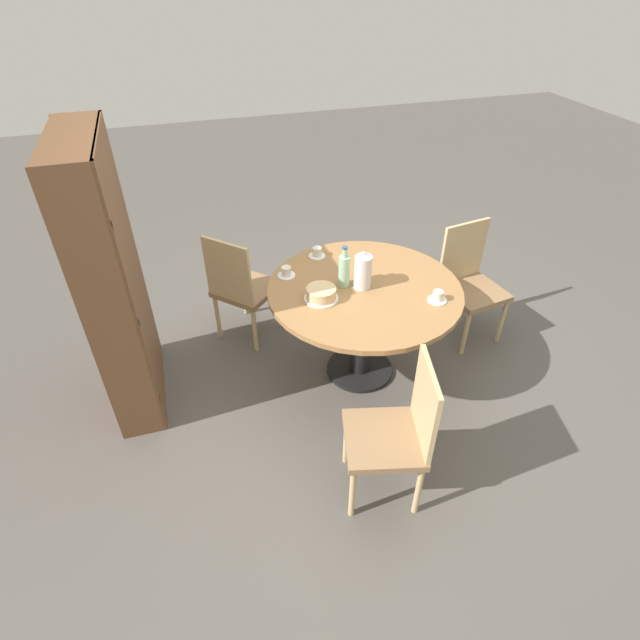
{
  "coord_description": "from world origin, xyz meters",
  "views": [
    {
      "loc": [
        -2.55,
        1.09,
        2.57
      ],
      "look_at": [
        0.0,
        0.31,
        0.55
      ],
      "focal_mm": 28.0,
      "sensor_mm": 36.0,
      "label": 1
    }
  ],
  "objects_px": {
    "water_bottle": "(344,270)",
    "chair_a": "(397,431)",
    "cup_c": "(317,253)",
    "chair_b": "(470,281)",
    "cup_b": "(286,272)",
    "cup_a": "(438,297)",
    "chair_c": "(241,286)",
    "coffee_pot": "(363,271)",
    "cake_main": "(321,294)",
    "bookshelf": "(118,287)"
  },
  "relations": [
    {
      "from": "chair_b",
      "to": "cup_c",
      "type": "height_order",
      "value": "chair_b"
    },
    {
      "from": "coffee_pot",
      "to": "bookshelf",
      "type": "bearing_deg",
      "value": 80.39
    },
    {
      "from": "cake_main",
      "to": "cup_c",
      "type": "relative_size",
      "value": 1.81
    },
    {
      "from": "chair_a",
      "to": "cup_b",
      "type": "height_order",
      "value": "chair_a"
    },
    {
      "from": "chair_a",
      "to": "cake_main",
      "type": "xyz_separation_m",
      "value": [
        0.94,
        0.14,
        0.31
      ]
    },
    {
      "from": "chair_c",
      "to": "coffee_pot",
      "type": "distance_m",
      "value": 1.05
    },
    {
      "from": "coffee_pot",
      "to": "cake_main",
      "type": "distance_m",
      "value": 0.32
    },
    {
      "from": "chair_b",
      "to": "cup_c",
      "type": "relative_size",
      "value": 7.5
    },
    {
      "from": "bookshelf",
      "to": "cup_b",
      "type": "height_order",
      "value": "bookshelf"
    },
    {
      "from": "chair_a",
      "to": "chair_c",
      "type": "height_order",
      "value": "same"
    },
    {
      "from": "coffee_pot",
      "to": "cup_c",
      "type": "height_order",
      "value": "coffee_pot"
    },
    {
      "from": "chair_c",
      "to": "cake_main",
      "type": "relative_size",
      "value": 4.14
    },
    {
      "from": "chair_c",
      "to": "cup_c",
      "type": "height_order",
      "value": "chair_c"
    },
    {
      "from": "water_bottle",
      "to": "cup_a",
      "type": "distance_m",
      "value": 0.62
    },
    {
      "from": "cup_b",
      "to": "cup_c",
      "type": "height_order",
      "value": "same"
    },
    {
      "from": "chair_b",
      "to": "cake_main",
      "type": "bearing_deg",
      "value": -177.39
    },
    {
      "from": "chair_a",
      "to": "cup_c",
      "type": "xyz_separation_m",
      "value": [
        1.46,
        0.0,
        0.3
      ]
    },
    {
      "from": "chair_a",
      "to": "chair_c",
      "type": "bearing_deg",
      "value": -147.1
    },
    {
      "from": "water_bottle",
      "to": "chair_a",
      "type": "bearing_deg",
      "value": 177.09
    },
    {
      "from": "coffee_pot",
      "to": "cup_c",
      "type": "distance_m",
      "value": 0.51
    },
    {
      "from": "cup_c",
      "to": "bookshelf",
      "type": "bearing_deg",
      "value": 99.1
    },
    {
      "from": "coffee_pot",
      "to": "chair_a",
      "type": "bearing_deg",
      "value": 170.62
    },
    {
      "from": "coffee_pot",
      "to": "cake_main",
      "type": "relative_size",
      "value": 1.21
    },
    {
      "from": "bookshelf",
      "to": "cup_c",
      "type": "height_order",
      "value": "bookshelf"
    },
    {
      "from": "chair_a",
      "to": "coffee_pot",
      "type": "distance_m",
      "value": 1.08
    },
    {
      "from": "chair_a",
      "to": "chair_b",
      "type": "bearing_deg",
      "value": 150.5
    },
    {
      "from": "cup_b",
      "to": "cup_c",
      "type": "xyz_separation_m",
      "value": [
        0.19,
        -0.28,
        0.0
      ]
    },
    {
      "from": "cup_a",
      "to": "cup_c",
      "type": "height_order",
      "value": "same"
    },
    {
      "from": "water_bottle",
      "to": "cup_a",
      "type": "relative_size",
      "value": 2.39
    },
    {
      "from": "chair_b",
      "to": "cup_b",
      "type": "distance_m",
      "value": 1.46
    },
    {
      "from": "water_bottle",
      "to": "cup_c",
      "type": "height_order",
      "value": "water_bottle"
    },
    {
      "from": "chair_c",
      "to": "cup_b",
      "type": "distance_m",
      "value": 0.55
    },
    {
      "from": "chair_b",
      "to": "bookshelf",
      "type": "distance_m",
      "value": 2.54
    },
    {
      "from": "chair_b",
      "to": "cup_a",
      "type": "bearing_deg",
      "value": -148.51
    },
    {
      "from": "chair_b",
      "to": "cup_b",
      "type": "height_order",
      "value": "chair_b"
    },
    {
      "from": "bookshelf",
      "to": "cup_b",
      "type": "relative_size",
      "value": 14.73
    },
    {
      "from": "chair_a",
      "to": "water_bottle",
      "type": "xyz_separation_m",
      "value": [
        1.04,
        -0.05,
        0.39
      ]
    },
    {
      "from": "coffee_pot",
      "to": "water_bottle",
      "type": "bearing_deg",
      "value": 64.97
    },
    {
      "from": "chair_a",
      "to": "cup_b",
      "type": "bearing_deg",
      "value": -153.24
    },
    {
      "from": "cup_a",
      "to": "chair_c",
      "type": "bearing_deg",
      "value": 49.85
    },
    {
      "from": "chair_b",
      "to": "water_bottle",
      "type": "xyz_separation_m",
      "value": [
        -0.16,
        1.1,
        0.39
      ]
    },
    {
      "from": "water_bottle",
      "to": "cup_b",
      "type": "distance_m",
      "value": 0.41
    },
    {
      "from": "bookshelf",
      "to": "water_bottle",
      "type": "height_order",
      "value": "bookshelf"
    },
    {
      "from": "cup_b",
      "to": "chair_c",
      "type": "bearing_deg",
      "value": 35.99
    },
    {
      "from": "bookshelf",
      "to": "cake_main",
      "type": "xyz_separation_m",
      "value": [
        -0.31,
        -1.22,
        -0.09
      ]
    },
    {
      "from": "coffee_pot",
      "to": "cup_a",
      "type": "bearing_deg",
      "value": -125.79
    },
    {
      "from": "bookshelf",
      "to": "coffee_pot",
      "type": "height_order",
      "value": "bookshelf"
    },
    {
      "from": "coffee_pot",
      "to": "chair_b",
      "type": "bearing_deg",
      "value": -78.03
    },
    {
      "from": "chair_a",
      "to": "cup_c",
      "type": "bearing_deg",
      "value": -165.56
    },
    {
      "from": "cake_main",
      "to": "cup_b",
      "type": "bearing_deg",
      "value": 23.51
    }
  ]
}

